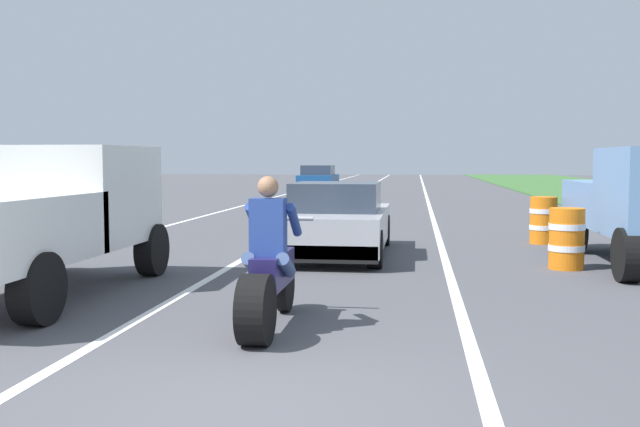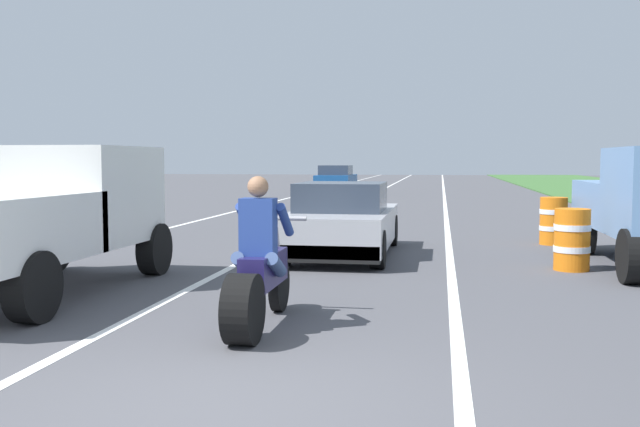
% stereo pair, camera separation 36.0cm
% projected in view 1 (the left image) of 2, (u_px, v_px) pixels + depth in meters
% --- Properties ---
extents(ground_plane, '(160.00, 160.00, 0.00)m').
position_uv_depth(ground_plane, '(236.00, 410.00, 5.08)').
color(ground_plane, '#4C4C51').
extents(lane_stripe_left_solid, '(0.14, 120.00, 0.01)m').
position_uv_depth(lane_stripe_left_solid, '(229.00, 209.00, 25.56)').
color(lane_stripe_left_solid, white).
rests_on(lane_stripe_left_solid, ground).
extents(lane_stripe_right_solid, '(0.14, 120.00, 0.01)m').
position_uv_depth(lane_stripe_right_solid, '(431.00, 211.00, 24.60)').
color(lane_stripe_right_solid, white).
rests_on(lane_stripe_right_solid, ground).
extents(lane_stripe_centre_dashed, '(0.14, 120.00, 0.01)m').
position_uv_depth(lane_stripe_centre_dashed, '(328.00, 210.00, 25.08)').
color(lane_stripe_centre_dashed, white).
rests_on(lane_stripe_centre_dashed, ground).
extents(motorcycle_with_rider, '(0.70, 2.21, 1.62)m').
position_uv_depth(motorcycle_with_rider, '(268.00, 274.00, 7.39)').
color(motorcycle_with_rider, black).
rests_on(motorcycle_with_rider, ground).
extents(sports_car_silver, '(1.84, 4.30, 1.37)m').
position_uv_depth(sports_car_silver, '(337.00, 222.00, 13.25)').
color(sports_car_silver, '#B7B7BC').
rests_on(sports_car_silver, ground).
extents(pickup_truck_left_lane_white, '(2.02, 4.80, 1.98)m').
position_uv_depth(pickup_truck_left_lane_white, '(39.00, 212.00, 9.30)').
color(pickup_truck_left_lane_white, silver).
rests_on(pickup_truck_left_lane_white, ground).
extents(construction_barrel_nearest, '(0.58, 0.58, 1.00)m').
position_uv_depth(construction_barrel_nearest, '(567.00, 238.00, 11.59)').
color(construction_barrel_nearest, orange).
rests_on(construction_barrel_nearest, ground).
extents(construction_barrel_mid, '(0.58, 0.58, 1.00)m').
position_uv_depth(construction_barrel_mid, '(543.00, 220.00, 15.10)').
color(construction_barrel_mid, orange).
rests_on(construction_barrel_mid, ground).
extents(distant_car_far_ahead, '(1.80, 4.00, 1.50)m').
position_uv_depth(distant_car_far_ahead, '(318.00, 179.00, 37.26)').
color(distant_car_far_ahead, '#194C8C').
rests_on(distant_car_far_ahead, ground).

